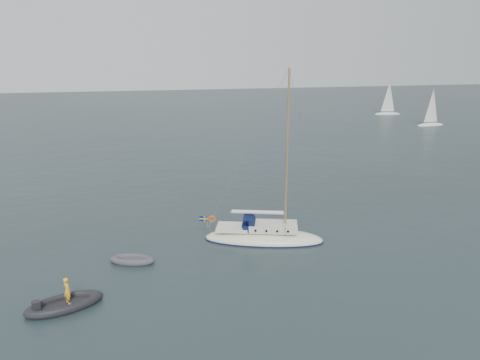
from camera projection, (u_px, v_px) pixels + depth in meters
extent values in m
plane|color=black|center=(266.00, 240.00, 32.76)|extent=(300.00, 300.00, 0.00)
ellipsoid|color=white|center=(264.00, 239.00, 32.64)|extent=(8.23, 2.56, 1.37)
cube|color=beige|center=(273.00, 225.00, 32.56)|extent=(3.29, 1.74, 0.50)
cube|color=white|center=(233.00, 231.00, 31.87)|extent=(2.19, 1.74, 0.23)
cylinder|color=#0C143A|center=(250.00, 224.00, 32.06)|extent=(0.88, 1.51, 0.88)
cube|color=#0C143A|center=(247.00, 222.00, 31.97)|extent=(0.41, 1.51, 0.37)
cylinder|color=olive|center=(286.00, 151.00, 31.42)|extent=(0.14, 0.14, 10.97)
cylinder|color=olive|center=(286.00, 143.00, 31.28)|extent=(0.05, 2.01, 0.05)
cylinder|color=olive|center=(258.00, 213.00, 32.02)|extent=(3.84, 0.09, 0.09)
cylinder|color=silver|center=(258.00, 213.00, 32.01)|extent=(3.57, 0.26, 0.26)
cylinder|color=gray|center=(212.00, 228.00, 31.40)|extent=(0.04, 2.01, 0.04)
torus|color=#FF5200|center=(210.00, 225.00, 31.90)|extent=(0.49, 0.09, 0.49)
cylinder|color=olive|center=(208.00, 230.00, 31.34)|extent=(0.03, 0.03, 0.82)
cube|color=#04125C|center=(204.00, 226.00, 31.20)|extent=(0.55, 0.02, 0.35)
cube|color=#E6AB0A|center=(204.00, 226.00, 31.20)|extent=(0.57, 0.03, 0.08)
cube|color=#E6AB0A|center=(205.00, 226.00, 31.22)|extent=(0.08, 0.03, 0.37)
cylinder|color=black|center=(253.00, 223.00, 33.07)|extent=(0.16, 0.05, 0.16)
cylinder|color=black|center=(260.00, 231.00, 31.44)|extent=(0.16, 0.05, 0.16)
cylinder|color=black|center=(263.00, 222.00, 33.26)|extent=(0.16, 0.05, 0.16)
cylinder|color=black|center=(271.00, 230.00, 31.62)|extent=(0.16, 0.05, 0.16)
cylinder|color=black|center=(272.00, 221.00, 33.44)|extent=(0.16, 0.05, 0.16)
cylinder|color=black|center=(281.00, 229.00, 31.81)|extent=(0.16, 0.05, 0.16)
cylinder|color=black|center=(282.00, 220.00, 33.63)|extent=(0.16, 0.05, 0.16)
cylinder|color=black|center=(291.00, 228.00, 31.99)|extent=(0.16, 0.05, 0.16)
cube|color=#49494E|center=(132.00, 261.00, 29.22)|extent=(1.74, 0.72, 0.10)
cube|color=black|center=(65.00, 305.00, 23.98)|extent=(2.45, 1.02, 0.12)
cube|color=black|center=(36.00, 303.00, 23.56)|extent=(0.36, 0.36, 0.61)
imported|color=gold|center=(67.00, 291.00, 23.84)|extent=(0.43, 0.57, 1.43)
ellipsoid|color=silver|center=(430.00, 125.00, 86.46)|extent=(5.65, 1.88, 0.94)
cylinder|color=gray|center=(432.00, 105.00, 85.50)|extent=(0.09, 0.09, 6.59)
cone|color=silver|center=(432.00, 105.00, 85.49)|extent=(3.01, 3.01, 6.12)
ellipsoid|color=silver|center=(387.00, 114.00, 102.76)|extent=(5.76, 1.92, 0.96)
cylinder|color=gray|center=(389.00, 97.00, 101.78)|extent=(0.10, 0.10, 6.72)
cone|color=silver|center=(389.00, 97.00, 101.77)|extent=(3.07, 3.07, 6.24)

